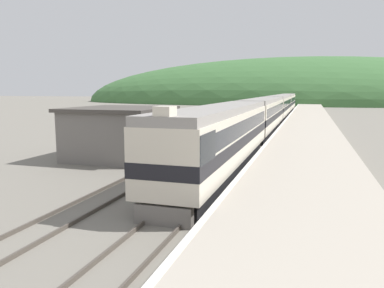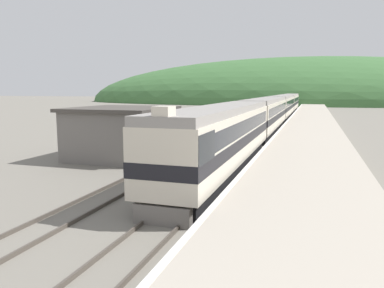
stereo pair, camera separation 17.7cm
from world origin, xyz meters
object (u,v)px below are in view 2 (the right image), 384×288
at_px(express_train_lead_car, 222,136).
at_px(carriage_third, 282,106).
at_px(carriage_second, 266,114).
at_px(carriage_fourth, 290,102).

relative_size(express_train_lead_car, carriage_third, 0.92).
distance_m(carriage_second, carriage_third, 22.24).
distance_m(express_train_lead_car, carriage_third, 43.85).
relative_size(carriage_third, carriage_fourth, 1.00).
bearing_deg(carriage_second, express_train_lead_car, -90.00).
bearing_deg(express_train_lead_car, carriage_second, 90.00).
height_order(carriage_third, carriage_fourth, same).
bearing_deg(express_train_lead_car, carriage_fourth, 90.00).
bearing_deg(carriage_fourth, express_train_lead_car, -90.00).
xyz_separation_m(express_train_lead_car, carriage_second, (0.00, 21.60, -0.01)).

